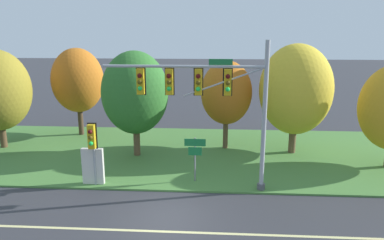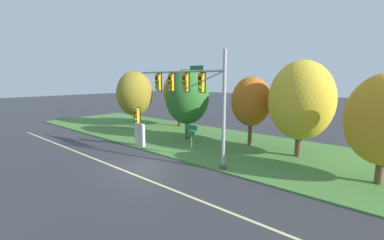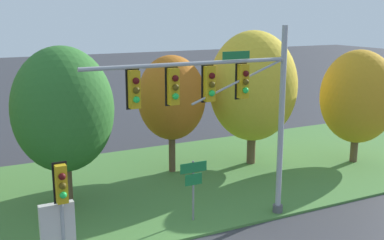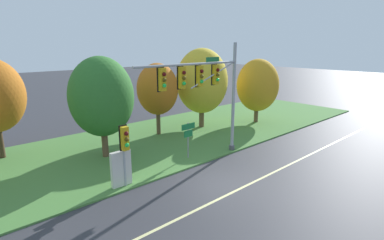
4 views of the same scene
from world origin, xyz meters
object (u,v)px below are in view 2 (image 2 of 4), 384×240
Objects in this scene: tree_nearest_road at (135,94)px; tree_mid_verge at (251,102)px; traffic_signal_mast at (192,91)px; tree_tall_centre at (301,101)px; pedestrian_signal_near_kerb at (138,118)px; tree_behind_signpost at (187,97)px; route_sign_post at (191,134)px; tree_left_of_mast at (179,92)px; info_kiosk at (140,135)px.

tree_nearest_road is 14.91m from tree_mid_verge.
traffic_signal_mast reaches higher than tree_tall_centre.
pedestrian_signal_near_kerb is 0.50× the size of tree_behind_signpost.
tree_behind_signpost is at bearing 76.25° from pedestrian_signal_near_kerb.
route_sign_post is at bearing -20.25° from tree_nearest_road.
pedestrian_signal_near_kerb is at bearing -135.66° from tree_mid_verge.
tree_left_of_mast is 3.38× the size of info_kiosk.
tree_tall_centre is at bearing -8.79° from tree_mid_verge.
traffic_signal_mast is at bearing -1.73° from info_kiosk.
tree_behind_signpost is at bearing 73.72° from info_kiosk.
tree_nearest_road reaches higher than pedestrian_signal_near_kerb.
traffic_signal_mast is 1.23× the size of tree_left_of_mast.
tree_nearest_road is 0.94× the size of tree_tall_centre.
tree_behind_signpost reaches higher than tree_nearest_road.
pedestrian_signal_near_kerb is (-5.83, -0.11, -2.38)m from traffic_signal_mast.
route_sign_post is 0.36× the size of tree_nearest_road.
tree_left_of_mast is 15.34m from tree_tall_centre.
traffic_signal_mast is 6.30m from pedestrian_signal_near_kerb.
tree_mid_verge is at bearing 73.23° from route_sign_post.
tree_tall_centre is at bearing 26.90° from info_kiosk.
tree_nearest_road is 10.12m from info_kiosk.
traffic_signal_mast reaches higher than tree_left_of_mast.
traffic_signal_mast reaches higher than info_kiosk.
pedestrian_signal_near_kerb reaches higher than info_kiosk.
tree_tall_centre is 12.93m from info_kiosk.
tree_mid_verge is (10.74, -2.51, -0.35)m from tree_left_of_mast.
traffic_signal_mast reaches higher than tree_nearest_road.
pedestrian_signal_near_kerb is 9.56m from tree_mid_verge.
tree_tall_centre is (15.01, -3.17, 0.02)m from tree_left_of_mast.
tree_mid_verge is 4.33m from tree_tall_centre.
tree_nearest_road is (-13.17, 4.86, 2.24)m from route_sign_post.
pedestrian_signal_near_kerb is 1.74× the size of info_kiosk.
tree_nearest_road is 1.01× the size of tree_left_of_mast.
route_sign_post is (5.06, 0.95, -0.79)m from pedestrian_signal_near_kerb.
info_kiosk is at bearing -66.60° from tree_left_of_mast.
pedestrian_signal_near_kerb is at bearing -103.75° from tree_behind_signpost.
tree_nearest_road is 19.15m from tree_tall_centre.
info_kiosk is (-6.92, -6.33, -2.78)m from tree_mid_verge.
info_kiosk is at bearing 178.27° from traffic_signal_mast.
tree_tall_centre reaches higher than info_kiosk.
tree_tall_centre reaches higher than pedestrian_signal_near_kerb.
tree_behind_signpost is (9.29, -0.99, 0.12)m from tree_nearest_road.
tree_behind_signpost is 3.44× the size of info_kiosk.
tree_tall_centre reaches higher than tree_behind_signpost.
tree_mid_verge is at bearing 44.34° from pedestrian_signal_near_kerb.
route_sign_post is at bearing -44.86° from tree_behind_signpost.
tree_mid_verge reaches higher than info_kiosk.
tree_left_of_mast is 10.13m from info_kiosk.
pedestrian_signal_near_kerb is 1.50m from info_kiosk.
info_kiosk is at bearing -106.28° from tree_behind_signpost.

